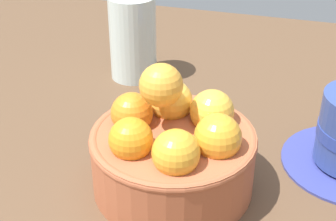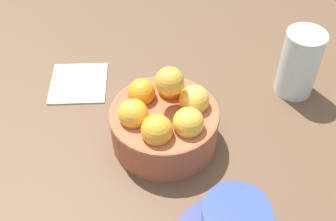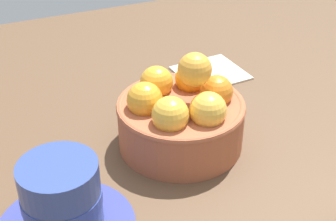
% 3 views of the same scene
% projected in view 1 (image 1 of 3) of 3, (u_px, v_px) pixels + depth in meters
% --- Properties ---
extents(ground_plane, '(1.31, 1.03, 0.04)m').
position_uv_depth(ground_plane, '(173.00, 198.00, 0.54)').
color(ground_plane, brown).
extents(terracotta_bowl, '(0.16, 0.16, 0.13)m').
position_uv_depth(terracotta_bowl, '(173.00, 149.00, 0.50)').
color(terracotta_bowl, '#AD5938').
rests_on(terracotta_bowl, ground_plane).
extents(water_glass, '(0.06, 0.06, 0.12)m').
position_uv_depth(water_glass, '(133.00, 37.00, 0.71)').
color(water_glass, silver).
rests_on(water_glass, ground_plane).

